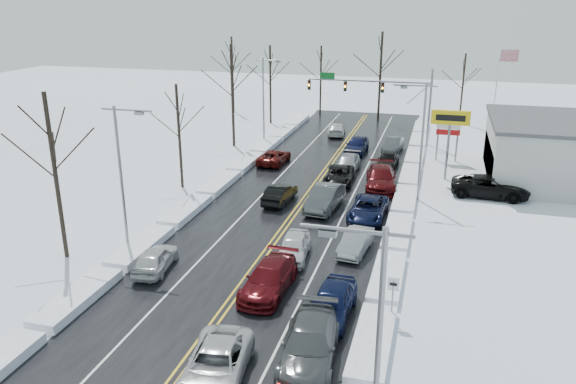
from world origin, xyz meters
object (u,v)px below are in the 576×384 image
(traffic_signal_mast, at_px, (382,91))
(flagpole, at_px, (498,89))
(tires_plus_sign, at_px, (450,122))
(oncoming_car_0, at_px, (280,202))

(traffic_signal_mast, xyz_separation_m, flagpole, (11.72, 2.01, 0.45))
(tires_plus_sign, xyz_separation_m, flagpole, (4.67, 14.01, 0.93))
(tires_plus_sign, bearing_deg, traffic_signal_mast, 120.46)
(flagpole, bearing_deg, oncoming_car_0, -125.70)
(traffic_signal_mast, relative_size, flagpole, 1.33)
(tires_plus_sign, distance_m, oncoming_car_0, 16.17)
(traffic_signal_mast, distance_m, oncoming_car_0, 22.68)
(traffic_signal_mast, bearing_deg, flagpole, 9.73)
(oncoming_car_0, bearing_deg, tires_plus_sign, -138.40)
(flagpole, xyz_separation_m, oncoming_car_0, (-16.83, -23.42, -5.93))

